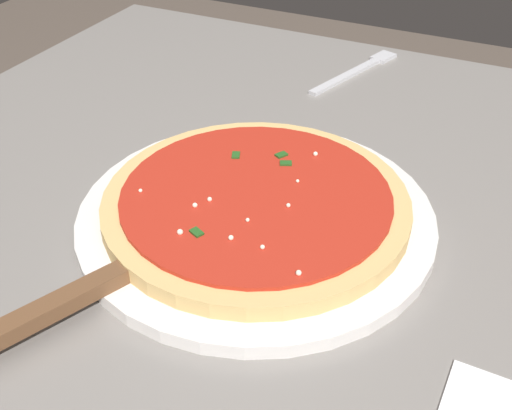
{
  "coord_description": "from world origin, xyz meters",
  "views": [
    {
      "loc": [
        0.19,
        -0.48,
        1.11
      ],
      "look_at": [
        -0.02,
        -0.04,
        0.76
      ],
      "focal_mm": 43.91,
      "sensor_mm": 36.0,
      "label": 1
    }
  ],
  "objects_px": {
    "pizza_server": "(104,283)",
    "pizza": "(256,202)",
    "fork": "(359,70)",
    "serving_plate": "(256,216)"
  },
  "relations": [
    {
      "from": "pizza_server",
      "to": "pizza",
      "type": "bearing_deg",
      "value": 66.27
    },
    {
      "from": "fork",
      "to": "serving_plate",
      "type": "bearing_deg",
      "value": -87.12
    },
    {
      "from": "pizza",
      "to": "pizza_server",
      "type": "height_order",
      "value": "pizza"
    },
    {
      "from": "pizza",
      "to": "fork",
      "type": "relative_size",
      "value": 1.6
    },
    {
      "from": "pizza",
      "to": "fork",
      "type": "distance_m",
      "value": 0.38
    },
    {
      "from": "pizza_server",
      "to": "fork",
      "type": "relative_size",
      "value": 1.2
    },
    {
      "from": "serving_plate",
      "to": "fork",
      "type": "distance_m",
      "value": 0.38
    },
    {
      "from": "pizza",
      "to": "fork",
      "type": "xyz_separation_m",
      "value": [
        -0.02,
        0.38,
        -0.02
      ]
    },
    {
      "from": "pizza",
      "to": "pizza_server",
      "type": "bearing_deg",
      "value": -113.73
    },
    {
      "from": "pizza",
      "to": "fork",
      "type": "bearing_deg",
      "value": 92.88
    }
  ]
}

